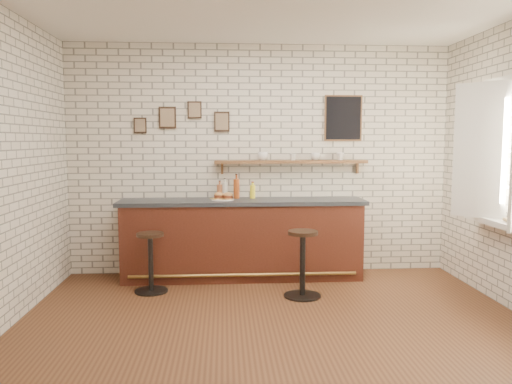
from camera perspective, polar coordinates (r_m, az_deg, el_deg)
ground at (r=4.93m, az=2.19°, el=-15.03°), size 5.00×5.00×0.00m
bar_counter at (r=6.40m, az=-1.56°, el=-5.36°), size 3.10×0.65×1.01m
sandwich_plate at (r=6.29m, az=-3.82°, el=-0.87°), size 0.28×0.28×0.01m
ciabatta_sandwich at (r=6.29m, az=-3.72°, el=-0.44°), size 0.26×0.18×0.08m
potato_chips at (r=6.29m, az=-4.06°, el=-0.81°), size 0.26×0.17×0.00m
bitters_bottle_brown at (r=6.45m, az=-4.17°, el=0.10°), size 0.07×0.07×0.23m
bitters_bottle_white at (r=6.45m, az=-3.59°, el=0.20°), size 0.07×0.07×0.26m
bitters_bottle_amber at (r=6.45m, az=-2.24°, el=0.42°), size 0.08×0.08×0.32m
condiment_bottle_yellow at (r=6.46m, az=-0.39°, el=0.09°), size 0.07×0.07×0.22m
bar_stool_left at (r=5.96m, az=-11.94°, el=-7.65°), size 0.40×0.40×0.70m
bar_stool_right at (r=5.68m, az=5.35°, el=-7.91°), size 0.42×0.42×0.75m
wall_shelf at (r=6.54m, az=4.03°, el=3.45°), size 2.00×0.18×0.18m
shelf_cup_a at (r=6.50m, az=0.79°, el=4.12°), size 0.14×0.14×0.11m
shelf_cup_b at (r=6.54m, az=4.25°, el=4.01°), size 0.12×0.12×0.08m
shelf_cup_c at (r=6.59m, az=6.85°, el=4.05°), size 0.16×0.16×0.10m
shelf_cup_d at (r=6.65m, az=9.60°, el=4.04°), size 0.14×0.14×0.10m
back_wall_decor at (r=6.60m, az=2.46°, el=8.42°), size 2.96×0.02×0.56m
window_sill at (r=5.72m, az=26.58°, el=-3.35°), size 0.20×1.35×0.06m
casement_window at (r=5.64m, az=26.57°, el=4.18°), size 0.40×1.30×1.56m
book_lower at (r=5.65m, az=26.80°, el=-3.06°), size 0.21×0.26×0.02m
book_upper at (r=5.64m, az=26.85°, el=-2.87°), size 0.18×0.24×0.02m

